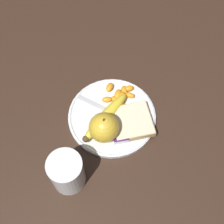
% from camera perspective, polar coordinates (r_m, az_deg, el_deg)
% --- Properties ---
extents(ground_plane, '(3.00, 3.00, 0.00)m').
position_cam_1_polar(ground_plane, '(0.87, 0.00, -1.01)').
color(ground_plane, '#332116').
extents(plate, '(0.24, 0.24, 0.01)m').
position_cam_1_polar(plate, '(0.86, 0.00, -0.77)').
color(plate, silver).
rests_on(plate, ground_plane).
extents(juice_glass, '(0.08, 0.08, 0.11)m').
position_cam_1_polar(juice_glass, '(0.76, -8.22, -10.91)').
color(juice_glass, silver).
rests_on(juice_glass, ground_plane).
extents(apple, '(0.08, 0.08, 0.09)m').
position_cam_1_polar(apple, '(0.80, -1.48, -2.87)').
color(apple, gold).
rests_on(apple, plate).
extents(banana, '(0.15, 0.14, 0.03)m').
position_cam_1_polar(banana, '(0.84, -1.24, -0.96)').
color(banana, yellow).
rests_on(banana, plate).
extents(bread_slice, '(0.11, 0.11, 0.02)m').
position_cam_1_polar(bread_slice, '(0.84, 3.58, -1.82)').
color(bread_slice, tan).
rests_on(bread_slice, plate).
extents(fork, '(0.16, 0.13, 0.00)m').
position_cam_1_polar(fork, '(0.86, 0.01, -0.11)').
color(fork, '#B2B2B7').
rests_on(fork, plate).
extents(jam_packet, '(0.04, 0.03, 0.02)m').
position_cam_1_polar(jam_packet, '(0.82, 1.58, -4.56)').
color(jam_packet, silver).
rests_on(jam_packet, plate).
extents(orange_segment_0, '(0.03, 0.03, 0.02)m').
position_cam_1_polar(orange_segment_0, '(0.87, 0.59, 2.27)').
color(orange_segment_0, orange).
rests_on(orange_segment_0, plate).
extents(orange_segment_1, '(0.03, 0.03, 0.02)m').
position_cam_1_polar(orange_segment_1, '(0.86, 0.30, 1.36)').
color(orange_segment_1, orange).
rests_on(orange_segment_1, plate).
extents(orange_segment_2, '(0.03, 0.02, 0.02)m').
position_cam_1_polar(orange_segment_2, '(0.87, -0.94, 2.29)').
color(orange_segment_2, orange).
rests_on(orange_segment_2, plate).
extents(orange_segment_3, '(0.03, 0.04, 0.02)m').
position_cam_1_polar(orange_segment_3, '(0.88, 2.02, 2.76)').
color(orange_segment_3, orange).
rests_on(orange_segment_3, plate).
extents(orange_segment_4, '(0.03, 0.03, 0.01)m').
position_cam_1_polar(orange_segment_4, '(0.88, 3.31, 3.08)').
color(orange_segment_4, orange).
rests_on(orange_segment_4, plate).
extents(orange_segment_5, '(0.03, 0.04, 0.02)m').
position_cam_1_polar(orange_segment_5, '(0.88, 1.10, 3.27)').
color(orange_segment_5, orange).
rests_on(orange_segment_5, plate).
extents(orange_segment_6, '(0.02, 0.03, 0.02)m').
position_cam_1_polar(orange_segment_6, '(0.89, 2.25, 3.99)').
color(orange_segment_6, orange).
rests_on(orange_segment_6, plate).
extents(orange_segment_7, '(0.04, 0.03, 0.02)m').
position_cam_1_polar(orange_segment_7, '(0.86, 1.71, 0.82)').
color(orange_segment_7, orange).
rests_on(orange_segment_7, plate).
extents(orange_segment_8, '(0.03, 0.04, 0.02)m').
position_cam_1_polar(orange_segment_8, '(0.89, -0.43, 4.55)').
color(orange_segment_8, orange).
rests_on(orange_segment_8, plate).
extents(orange_segment_9, '(0.03, 0.02, 0.02)m').
position_cam_1_polar(orange_segment_9, '(0.89, 3.10, 4.33)').
color(orange_segment_9, orange).
rests_on(orange_segment_9, plate).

